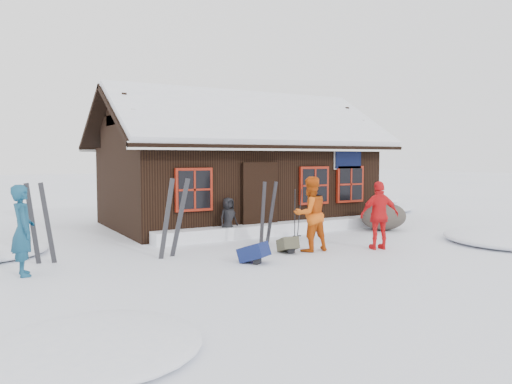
# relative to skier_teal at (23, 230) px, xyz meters

# --- Properties ---
(ground) EXTENTS (120.00, 120.00, 0.00)m
(ground) POSITION_rel_skier_teal_xyz_m (5.37, -0.40, -0.85)
(ground) COLOR white
(ground) RESTS_ON ground
(mountain_hut) EXTENTS (8.90, 6.09, 4.42)m
(mountain_hut) POSITION_rel_skier_teal_xyz_m (6.87, 4.58, 0.73)
(mountain_hut) COLOR black
(mountain_hut) RESTS_ON ground
(snow_drift) EXTENTS (7.60, 0.60, 0.35)m
(snow_drift) POSITION_rel_skier_teal_xyz_m (6.87, 1.85, -0.67)
(snow_drift) COLOR white
(snow_drift) RESTS_ON ground
(snow_mounds) EXTENTS (20.60, 13.20, 0.48)m
(snow_mounds) POSITION_rel_skier_teal_xyz_m (7.03, 1.46, -0.85)
(snow_mounds) COLOR white
(snow_mounds) RESTS_ON ground
(skier_teal) EXTENTS (0.44, 0.64, 1.70)m
(skier_teal) POSITION_rel_skier_teal_xyz_m (0.00, 0.00, 0.00)
(skier_teal) COLOR navy
(skier_teal) RESTS_ON ground
(skier_orange_left) EXTENTS (0.87, 0.69, 1.75)m
(skier_orange_left) POSITION_rel_skier_teal_xyz_m (6.05, -0.68, 0.03)
(skier_orange_left) COLOR #C94E0E
(skier_orange_left) RESTS_ON ground
(skier_orange_right) EXTENTS (1.03, 0.68, 1.63)m
(skier_orange_right) POSITION_rel_skier_teal_xyz_m (7.62, -1.31, -0.03)
(skier_orange_right) COLOR red
(skier_orange_right) RESTS_ON ground
(skier_crouched) EXTENTS (0.61, 0.46, 1.12)m
(skier_crouched) POSITION_rel_skier_teal_xyz_m (5.16, 1.80, -0.29)
(skier_crouched) COLOR black
(skier_crouched) RESTS_ON ground
(boulder) EXTENTS (1.50, 1.13, 0.87)m
(boulder) POSITION_rel_skier_teal_xyz_m (9.99, 0.96, -0.41)
(boulder) COLOR #4B443C
(boulder) RESTS_ON ground
(ski_pair_left) EXTENTS (0.73, 0.23, 1.79)m
(ski_pair_left) POSITION_rel_skier_teal_xyz_m (3.03, 0.26, 0.01)
(ski_pair_left) COLOR black
(ski_pair_left) RESTS_ON ground
(ski_pair_mid) EXTENTS (0.60, 0.16, 1.74)m
(ski_pair_mid) POSITION_rel_skier_teal_xyz_m (0.41, 0.95, -0.03)
(ski_pair_mid) COLOR black
(ski_pair_mid) RESTS_ON ground
(ski_pair_right) EXTENTS (0.58, 0.19, 1.66)m
(ski_pair_right) POSITION_rel_skier_teal_xyz_m (5.46, 0.30, -0.07)
(ski_pair_right) COLOR black
(ski_pair_right) RESTS_ON ground
(ski_poles) EXTENTS (0.25, 0.12, 1.39)m
(ski_poles) POSITION_rel_skier_teal_xyz_m (6.77, 0.90, -0.19)
(ski_poles) COLOR black
(ski_poles) RESTS_ON ground
(backpack_blue) EXTENTS (0.65, 0.70, 0.30)m
(backpack_blue) POSITION_rel_skier_teal_xyz_m (4.25, -1.17, -0.70)
(backpack_blue) COLOR #121C4D
(backpack_blue) RESTS_ON ground
(backpack_olive) EXTENTS (0.46, 0.56, 0.27)m
(backpack_olive) POSITION_rel_skier_teal_xyz_m (5.47, -0.62, -0.71)
(backpack_olive) COLOR #444230
(backpack_olive) RESTS_ON ground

